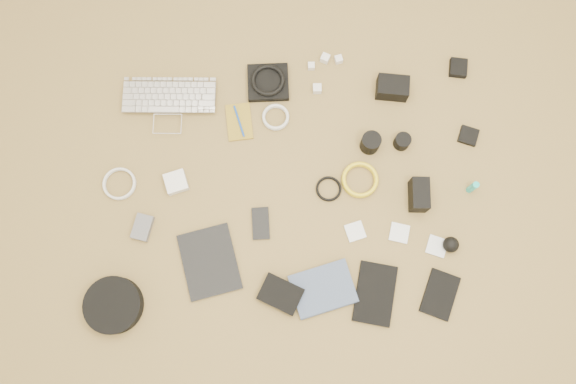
{
  "coord_description": "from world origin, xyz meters",
  "views": [
    {
      "loc": [
        -0.01,
        -0.48,
        2.05
      ],
      "look_at": [
        -0.02,
        -0.02,
        0.02
      ],
      "focal_mm": 35.0,
      "sensor_mm": 36.0,
      "label": 1
    }
  ],
  "objects_px": {
    "laptop": "(169,109)",
    "paperback": "(330,311)",
    "tablet": "(210,262)",
    "dslr_camera": "(392,88)",
    "phone": "(261,223)",
    "headphone_case": "(114,305)"
  },
  "relations": [
    {
      "from": "tablet",
      "to": "phone",
      "type": "bearing_deg",
      "value": 22.65
    },
    {
      "from": "dslr_camera",
      "to": "tablet",
      "type": "xyz_separation_m",
      "value": [
        -0.68,
        -0.68,
        -0.03
      ]
    },
    {
      "from": "laptop",
      "to": "dslr_camera",
      "type": "distance_m",
      "value": 0.86
    },
    {
      "from": "headphone_case",
      "to": "paperback",
      "type": "bearing_deg",
      "value": -0.55
    },
    {
      "from": "laptop",
      "to": "tablet",
      "type": "relative_size",
      "value": 1.45
    },
    {
      "from": "laptop",
      "to": "paperback",
      "type": "xyz_separation_m",
      "value": [
        0.62,
        -0.75,
        -0.0
      ]
    },
    {
      "from": "headphone_case",
      "to": "laptop",
      "type": "bearing_deg",
      "value": 78.95
    },
    {
      "from": "tablet",
      "to": "phone",
      "type": "distance_m",
      "value": 0.23
    },
    {
      "from": "laptop",
      "to": "tablet",
      "type": "height_order",
      "value": "laptop"
    },
    {
      "from": "paperback",
      "to": "headphone_case",
      "type": "bearing_deg",
      "value": 71.27
    },
    {
      "from": "dslr_camera",
      "to": "tablet",
      "type": "distance_m",
      "value": 0.96
    },
    {
      "from": "tablet",
      "to": "paperback",
      "type": "height_order",
      "value": "paperback"
    },
    {
      "from": "dslr_camera",
      "to": "phone",
      "type": "height_order",
      "value": "dslr_camera"
    },
    {
      "from": "laptop",
      "to": "headphone_case",
      "type": "height_order",
      "value": "headphone_case"
    },
    {
      "from": "laptop",
      "to": "tablet",
      "type": "distance_m",
      "value": 0.61
    },
    {
      "from": "dslr_camera",
      "to": "tablet",
      "type": "relative_size",
      "value": 0.49
    },
    {
      "from": "headphone_case",
      "to": "tablet",
      "type": "bearing_deg",
      "value": 26.01
    },
    {
      "from": "laptop",
      "to": "paperback",
      "type": "height_order",
      "value": "laptop"
    },
    {
      "from": "dslr_camera",
      "to": "phone",
      "type": "xyz_separation_m",
      "value": [
        -0.49,
        -0.53,
        -0.03
      ]
    },
    {
      "from": "laptop",
      "to": "paperback",
      "type": "bearing_deg",
      "value": -51.04
    },
    {
      "from": "dslr_camera",
      "to": "paperback",
      "type": "distance_m",
      "value": 0.88
    },
    {
      "from": "headphone_case",
      "to": "paperback",
      "type": "relative_size",
      "value": 0.93
    }
  ]
}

